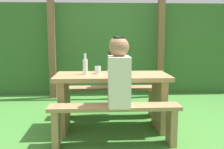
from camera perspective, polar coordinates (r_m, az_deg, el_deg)
ground_plane at (r=3.43m, az=-0.00°, el=-11.66°), size 12.00×12.00×0.00m
hedge_backdrop at (r=5.59m, az=-1.33°, el=5.62°), size 6.40×0.69×1.81m
pergola_post_left at (r=5.06m, az=-12.92°, el=7.26°), size 0.12×0.12×2.19m
pergola_post_right at (r=5.13m, az=10.51°, el=7.35°), size 0.12×0.12×2.19m
picnic_table at (r=3.29m, az=-0.00°, el=-3.78°), size 1.40×0.64×0.70m
bench_near at (r=2.84m, az=0.57°, el=-9.13°), size 1.40×0.24×0.45m
bench_far at (r=3.83m, az=-0.42°, el=-4.53°), size 1.40×0.24×0.45m
person_white_shirt at (r=2.75m, az=1.51°, el=0.05°), size 0.25×0.35×0.72m
person_black_coat at (r=3.75m, az=1.03°, el=2.30°), size 0.25×0.35×0.72m
drinking_glass at (r=3.31m, az=-3.10°, el=1.00°), size 0.08×0.08×0.10m
bottle_left at (r=3.23m, az=-5.82°, el=1.83°), size 0.06×0.06×0.26m
cell_phone at (r=3.17m, az=2.57°, el=-0.10°), size 0.09×0.15×0.01m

